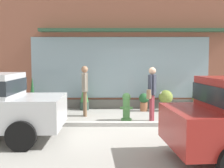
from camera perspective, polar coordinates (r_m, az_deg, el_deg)
ground_plane at (r=8.86m, az=6.48°, el=-8.04°), size 60.00×60.00×0.00m
curb_strip at (r=8.66m, az=6.63°, el=-7.95°), size 14.00×0.24×0.12m
storefront at (r=11.82m, az=4.72°, el=6.39°), size 14.00×0.81×4.70m
fire_hydrant at (r=9.31m, az=2.75°, el=-4.49°), size 0.41×0.38×0.91m
pedestrian_with_handbag at (r=9.19m, az=7.84°, el=-1.17°), size 0.37×0.62×1.74m
pedestrian_passerby at (r=10.00m, az=-5.62°, el=-0.52°), size 0.25×0.48×1.77m
potted_plant_trailing_edge at (r=11.60m, az=-15.80°, el=-1.94°), size 0.29×0.29×1.33m
potted_plant_window_center at (r=11.31m, az=-5.70°, el=-2.34°), size 0.35×0.35×1.19m
potted_plant_corner_tall at (r=11.10m, az=6.26°, el=-3.40°), size 0.38×0.38×0.69m
potted_plant_window_left at (r=11.94m, az=16.42°, el=-3.20°), size 0.35×0.35×0.64m
potted_plant_low_front at (r=11.26m, az=10.55°, el=-3.07°), size 0.55×0.55×0.81m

